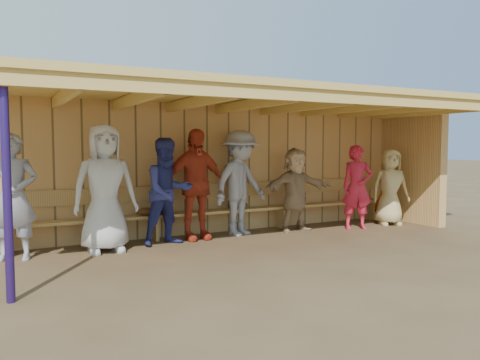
# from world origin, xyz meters

# --- Properties ---
(ground) EXTENTS (90.00, 90.00, 0.00)m
(ground) POSITION_xyz_m (0.00, 0.00, 0.00)
(ground) COLOR brown
(ground) RESTS_ON ground
(player_a) EXTENTS (0.76, 0.62, 1.82)m
(player_a) POSITION_xyz_m (-3.50, 0.59, 0.91)
(player_a) COLOR gray
(player_a) RESTS_ON ground
(player_b) EXTENTS (0.97, 0.64, 1.97)m
(player_b) POSITION_xyz_m (-2.24, 0.53, 0.99)
(player_b) COLOR silver
(player_b) RESTS_ON ground
(player_c) EXTENTS (0.94, 0.78, 1.77)m
(player_c) POSITION_xyz_m (-1.20, 0.61, 0.88)
(player_c) COLOR navy
(player_c) RESTS_ON ground
(player_d) EXTENTS (1.15, 0.52, 1.93)m
(player_d) POSITION_xyz_m (-0.65, 0.79, 0.97)
(player_d) COLOR red
(player_d) RESTS_ON ground
(player_e) EXTENTS (1.41, 1.10, 1.91)m
(player_e) POSITION_xyz_m (0.25, 0.81, 0.96)
(player_e) COLOR #97989F
(player_e) RESTS_ON ground
(player_f) EXTENTS (1.49, 0.49, 1.60)m
(player_f) POSITION_xyz_m (1.38, 0.70, 0.80)
(player_f) COLOR tan
(player_f) RESTS_ON ground
(player_g) EXTENTS (0.71, 0.60, 1.65)m
(player_g) POSITION_xyz_m (2.56, 0.30, 0.83)
(player_g) COLOR red
(player_g) RESTS_ON ground
(player_h) EXTENTS (0.90, 0.75, 1.57)m
(player_h) POSITION_xyz_m (3.50, 0.36, 0.79)
(player_h) COLOR tan
(player_h) RESTS_ON ground
(dugout_structure) EXTENTS (8.80, 3.20, 2.50)m
(dugout_structure) POSITION_xyz_m (0.39, 0.69, 1.69)
(dugout_structure) COLOR tan
(dugout_structure) RESTS_ON ground
(bench) EXTENTS (7.60, 0.34, 0.93)m
(bench) POSITION_xyz_m (0.00, 1.12, 0.53)
(bench) COLOR tan
(bench) RESTS_ON ground
(dugout_equipment) EXTENTS (5.33, 0.62, 0.80)m
(dugout_equipment) POSITION_xyz_m (-0.03, 0.99, 0.49)
(dugout_equipment) COLOR #C55817
(dugout_equipment) RESTS_ON ground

